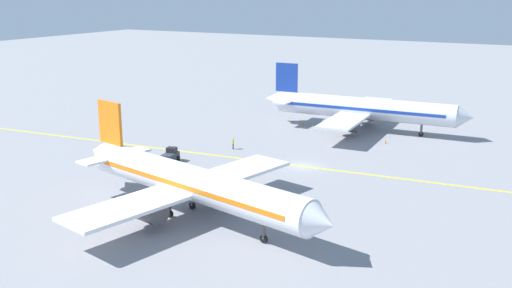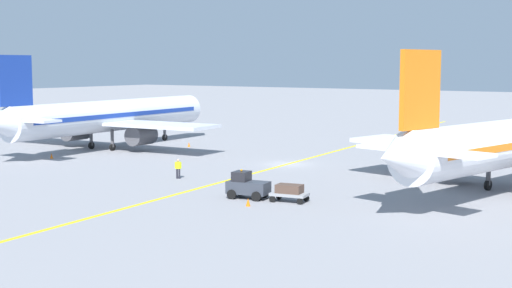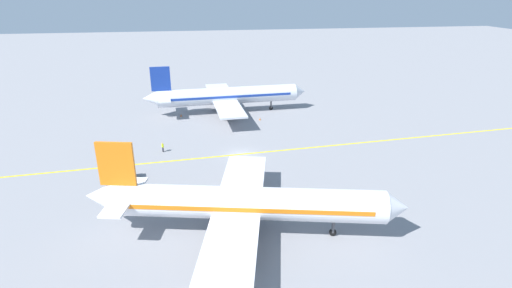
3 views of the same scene
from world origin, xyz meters
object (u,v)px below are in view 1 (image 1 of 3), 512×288
Objects in this scene: traffic_cone_by_wingtip at (303,124)px; baggage_tug_dark at (170,155)px; airplane_adjacent_stand at (190,183)px; traffic_cone_near_nose at (385,142)px; traffic_cone_mid_apron at (149,161)px; airplane_at_gate at (361,109)px; baggage_cart_trailing at (159,163)px; ground_crew_worker at (233,143)px.

baggage_tug_dark is at bearing -13.37° from traffic_cone_by_wingtip.
airplane_adjacent_stand reaches higher than baggage_tug_dark.
airplane_adjacent_stand reaches higher than traffic_cone_near_nose.
airplane_at_gate is at bearing 149.22° from traffic_cone_mid_apron.
baggage_cart_trailing is 35.46m from traffic_cone_near_nose.
airplane_adjacent_stand reaches higher than traffic_cone_by_wingtip.
baggage_tug_dark reaches higher than baggage_cart_trailing.
traffic_cone_near_nose is at bearing 135.33° from traffic_cone_mid_apron.
ground_crew_worker reaches higher than traffic_cone_near_nose.
baggage_cart_trailing is 5.08× the size of traffic_cone_near_nose.
traffic_cone_by_wingtip is at bearing -107.59° from traffic_cone_near_nose.
ground_crew_worker is at bearing -158.50° from airplane_adjacent_stand.
airplane_at_gate reaches higher than traffic_cone_near_nose.
airplane_at_gate reaches higher than baggage_cart_trailing.
baggage_cart_trailing is (33.83, -16.30, -2.95)m from airplane_at_gate.
airplane_adjacent_stand is 10.99× the size of baggage_tug_dark.
airplane_at_gate is 10.56m from traffic_cone_by_wingtip.
airplane_adjacent_stand is at bearing 42.37° from baggage_tug_dark.
airplane_adjacent_stand is at bearing 50.12° from traffic_cone_mid_apron.
traffic_cone_by_wingtip is (-30.93, 9.34, 0.00)m from traffic_cone_mid_apron.
traffic_cone_mid_apron is (25.80, -25.50, 0.00)m from traffic_cone_near_nose.
baggage_cart_trailing is at bearing 9.43° from baggage_tug_dark.
traffic_cone_near_nose and traffic_cone_mid_apron have the same top height.
ground_crew_worker is at bearing 164.70° from baggage_cart_trailing.
baggage_tug_dark is 5.83× the size of traffic_cone_mid_apron.
traffic_cone_by_wingtip is at bearing -82.22° from airplane_at_gate.
airplane_at_gate and airplane_adjacent_stand have the same top height.
baggage_cart_trailing is 1.66× the size of ground_crew_worker.
airplane_adjacent_stand is 21.25m from baggage_tug_dark.
traffic_cone_mid_apron is at bearing -44.67° from traffic_cone_near_nose.
airplane_adjacent_stand is at bearing 9.20° from traffic_cone_by_wingtip.
traffic_cone_mid_apron is at bearing -54.48° from baggage_tug_dark.
ground_crew_worker is 3.05× the size of traffic_cone_near_nose.
ground_crew_worker is (-25.50, -10.05, -2.80)m from airplane_adjacent_stand.
baggage_cart_trailing is (-12.31, -13.66, -2.95)m from airplane_adjacent_stand.
airplane_adjacent_stand is at bearing 21.50° from ground_crew_worker.
airplane_at_gate is at bearing 176.72° from airplane_adjacent_stand.
airplane_adjacent_stand is 64.06× the size of traffic_cone_mid_apron.
airplane_adjacent_stand is 20.97× the size of ground_crew_worker.
traffic_cone_near_nose is (6.48, 6.27, -3.43)m from airplane_at_gate.
ground_crew_worker reaches higher than baggage_cart_trailing.
traffic_cone_near_nose is 1.00× the size of traffic_cone_by_wingtip.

